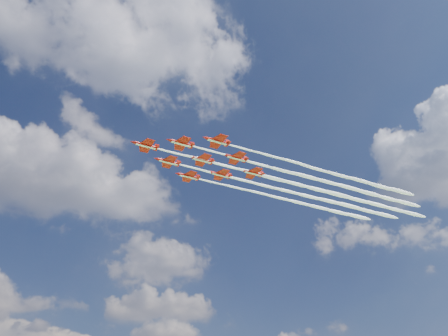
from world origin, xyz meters
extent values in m
cylinder|color=#A90E09|center=(-18.49, -2.34, 88.45)|extent=(7.53, 2.19, 1.03)
cone|color=#A90E09|center=(-23.09, -3.07, 88.45)|extent=(2.00, 1.31, 1.03)
cone|color=#A90E09|center=(-14.16, -1.64, 88.45)|extent=(1.53, 1.14, 0.93)
ellipsoid|color=black|center=(-20.33, -2.63, 88.87)|extent=(2.05, 1.14, 0.67)
cube|color=#A90E09|center=(-18.03, -2.26, 88.40)|extent=(4.30, 8.94, 0.13)
cube|color=#A90E09|center=(-14.81, -1.75, 88.45)|extent=(1.82, 3.52, 0.11)
cube|color=#A90E09|center=(-14.62, -1.72, 89.29)|extent=(1.49, 0.36, 1.68)
cube|color=white|center=(-18.49, -2.34, 87.98)|extent=(7.04, 1.93, 0.11)
cylinder|color=#A90E09|center=(-7.16, -7.09, 88.45)|extent=(7.53, 2.19, 1.03)
cone|color=#A90E09|center=(-11.76, -7.83, 88.45)|extent=(2.00, 1.31, 1.03)
cone|color=#A90E09|center=(-2.83, -6.40, 88.45)|extent=(1.53, 1.14, 0.93)
ellipsoid|color=black|center=(-9.00, -7.39, 88.87)|extent=(2.05, 1.14, 0.67)
cube|color=#A90E09|center=(-6.70, -7.02, 88.40)|extent=(4.30, 8.94, 0.13)
cube|color=#A90E09|center=(-3.48, -6.50, 88.45)|extent=(1.82, 3.52, 0.11)
cube|color=#A90E09|center=(-3.29, -6.47, 89.29)|extent=(1.49, 0.36, 1.68)
cube|color=white|center=(-7.16, -7.09, 87.98)|extent=(7.04, 1.93, 0.11)
cylinder|color=#A90E09|center=(-9.21, 5.72, 88.45)|extent=(7.53, 2.19, 1.03)
cone|color=#A90E09|center=(-13.81, 4.98, 88.45)|extent=(2.00, 1.31, 1.03)
cone|color=#A90E09|center=(-4.88, 6.41, 88.45)|extent=(1.53, 1.14, 0.93)
ellipsoid|color=black|center=(-11.05, 5.42, 88.87)|extent=(2.05, 1.14, 0.67)
cube|color=#A90E09|center=(-8.75, 5.79, 88.40)|extent=(4.30, 8.94, 0.13)
cube|color=#A90E09|center=(-5.52, 6.31, 88.45)|extent=(1.82, 3.52, 0.11)
cube|color=#A90E09|center=(-5.34, 6.33, 89.29)|extent=(1.49, 0.36, 1.68)
cube|color=white|center=(-9.21, 5.72, 87.98)|extent=(7.04, 1.93, 0.11)
cylinder|color=#A90E09|center=(4.17, -11.85, 88.45)|extent=(7.53, 2.19, 1.03)
cone|color=#A90E09|center=(-0.43, -12.58, 88.45)|extent=(2.00, 1.31, 1.03)
cone|color=#A90E09|center=(8.50, -11.16, 88.45)|extent=(1.53, 1.14, 0.93)
ellipsoid|color=black|center=(2.33, -12.14, 88.87)|extent=(2.05, 1.14, 0.67)
cube|color=#A90E09|center=(4.63, -11.77, 88.40)|extent=(4.30, 8.94, 0.13)
cube|color=#A90E09|center=(7.85, -11.26, 88.45)|extent=(1.82, 3.52, 0.11)
cube|color=#A90E09|center=(8.04, -11.23, 89.29)|extent=(1.49, 0.36, 1.68)
cube|color=white|center=(4.17, -11.85, 87.98)|extent=(7.04, 1.93, 0.11)
cylinder|color=#A90E09|center=(2.12, 0.96, 88.45)|extent=(7.53, 2.19, 1.03)
cone|color=#A90E09|center=(-2.48, 0.22, 88.45)|extent=(2.00, 1.31, 1.03)
cone|color=#A90E09|center=(6.45, 1.65, 88.45)|extent=(1.53, 1.14, 0.93)
ellipsoid|color=black|center=(0.28, 0.67, 88.87)|extent=(2.05, 1.14, 0.67)
cube|color=#A90E09|center=(2.58, 1.03, 88.40)|extent=(4.30, 8.94, 0.13)
cube|color=#A90E09|center=(5.80, 1.55, 88.45)|extent=(1.82, 3.52, 0.11)
cube|color=#A90E09|center=(5.99, 1.58, 89.29)|extent=(1.49, 0.36, 1.68)
cube|color=white|center=(2.12, 0.96, 87.98)|extent=(7.04, 1.93, 0.11)
cylinder|color=#A90E09|center=(0.07, 13.77, 88.45)|extent=(7.53, 2.19, 1.03)
cone|color=#A90E09|center=(-4.53, 13.03, 88.45)|extent=(2.00, 1.31, 1.03)
cone|color=#A90E09|center=(4.40, 14.46, 88.45)|extent=(1.53, 1.14, 0.93)
ellipsoid|color=black|center=(-1.77, 13.47, 88.87)|extent=(2.05, 1.14, 0.67)
cube|color=#A90E09|center=(0.53, 13.84, 88.40)|extent=(4.30, 8.94, 0.13)
cube|color=#A90E09|center=(3.76, 14.36, 88.45)|extent=(1.82, 3.52, 0.11)
cube|color=#A90E09|center=(3.94, 14.39, 89.29)|extent=(1.49, 0.36, 1.68)
cube|color=white|center=(0.07, 13.77, 87.98)|extent=(7.04, 1.93, 0.11)
cylinder|color=#A90E09|center=(13.45, -3.80, 88.45)|extent=(7.53, 2.19, 1.03)
cone|color=#A90E09|center=(8.85, -4.53, 88.45)|extent=(2.00, 1.31, 1.03)
cone|color=#A90E09|center=(17.78, -3.10, 88.45)|extent=(1.53, 1.14, 0.93)
ellipsoid|color=black|center=(11.61, -4.09, 88.87)|extent=(2.05, 1.14, 0.67)
cube|color=#A90E09|center=(13.91, -3.72, 88.40)|extent=(4.30, 8.94, 0.13)
cube|color=#A90E09|center=(17.13, -3.21, 88.45)|extent=(1.82, 3.52, 0.11)
cube|color=#A90E09|center=(17.32, -3.18, 89.29)|extent=(1.49, 0.36, 1.68)
cube|color=white|center=(13.45, -3.80, 87.98)|extent=(7.04, 1.93, 0.11)
cylinder|color=#A90E09|center=(11.40, 9.01, 88.45)|extent=(7.53, 2.19, 1.03)
cone|color=#A90E09|center=(6.80, 8.28, 88.45)|extent=(2.00, 1.31, 1.03)
cone|color=#A90E09|center=(15.73, 9.70, 88.45)|extent=(1.53, 1.14, 0.93)
ellipsoid|color=black|center=(9.56, 8.72, 88.87)|extent=(2.05, 1.14, 0.67)
cube|color=#A90E09|center=(11.86, 9.09, 88.40)|extent=(4.30, 8.94, 0.13)
cube|color=#A90E09|center=(15.09, 9.60, 88.45)|extent=(1.82, 3.52, 0.11)
cube|color=#A90E09|center=(15.27, 9.63, 89.29)|extent=(1.49, 0.36, 1.68)
cube|color=white|center=(11.40, 9.01, 87.98)|extent=(7.04, 1.93, 0.11)
cylinder|color=#A90E09|center=(22.73, 4.26, 88.45)|extent=(7.53, 2.19, 1.03)
cone|color=#A90E09|center=(18.13, 3.52, 88.45)|extent=(2.00, 1.31, 1.03)
cone|color=#A90E09|center=(27.06, 4.95, 88.45)|extent=(1.53, 1.14, 0.93)
ellipsoid|color=black|center=(20.89, 3.96, 88.87)|extent=(2.05, 1.14, 0.67)
cube|color=#A90E09|center=(23.19, 4.33, 88.40)|extent=(4.30, 8.94, 0.13)
cube|color=#A90E09|center=(26.41, 4.84, 88.45)|extent=(1.82, 3.52, 0.11)
cube|color=#A90E09|center=(26.60, 4.87, 89.29)|extent=(1.49, 0.36, 1.68)
cube|color=white|center=(22.73, 4.26, 87.98)|extent=(7.04, 1.93, 0.11)
camera|label=1|loc=(-28.22, -127.46, 4.00)|focal=35.00mm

